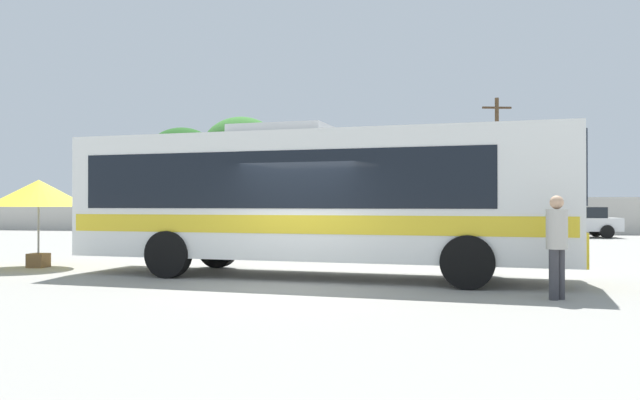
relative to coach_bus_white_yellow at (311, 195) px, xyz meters
The scene contains 12 objects.
ground_plane 8.33m from the coach_bus_white_yellow, 90.51° to the left, with size 300.00×300.00×0.00m, color gray.
perimeter_wall 23.15m from the coach_bus_white_yellow, 90.18° to the left, with size 80.00×0.30×2.02m, color beige.
coach_bus_white_yellow is the anchor object (origin of this frame).
attendant_by_bus_door 5.61m from the coach_bus_white_yellow, 29.44° to the right, with size 0.51×0.51×1.78m.
vendor_umbrella_secondary_yellow 7.38m from the coach_bus_white_yellow, behind, with size 2.52×2.52×2.26m.
parked_car_leftmost_dark_blue 20.49m from the coach_bus_white_yellow, 115.31° to the left, with size 4.34×2.05×1.52m.
parked_car_second_black 19.81m from the coach_bus_white_yellow, 100.05° to the left, with size 4.34×2.08×1.43m.
parked_car_third_black 19.22m from the coach_bus_white_yellow, 79.26° to the left, with size 4.26×2.11×1.47m.
parked_car_rightmost_white 21.62m from the coach_bus_white_yellow, 64.28° to the left, with size 4.29×2.20×1.50m.
utility_pole_near 27.41m from the coach_bus_white_yellow, 76.84° to the left, with size 1.77×0.56×8.15m.
roadside_tree_left 33.26m from the coach_bus_white_yellow, 117.55° to the left, with size 5.44×5.44×7.11m.
roadside_tree_midleft 31.49m from the coach_bus_white_yellow, 110.40° to the left, with size 5.64×5.64×7.76m.
Camera 1 is at (2.98, -12.48, 1.62)m, focal length 36.47 mm.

